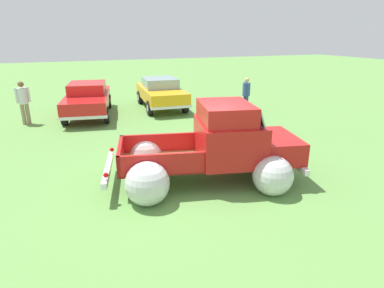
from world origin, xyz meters
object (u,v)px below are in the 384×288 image
(show_car_1, at_px, (161,92))
(lane_cone_0, at_px, (196,141))
(show_car_0, at_px, (88,98))
(spectator_1, at_px, (246,93))
(vintage_pickup_truck, at_px, (218,151))
(spectator_0, at_px, (23,100))

(show_car_1, xyz_separation_m, lane_cone_0, (-0.72, -6.30, -0.47))
(show_car_0, height_order, show_car_1, same)
(show_car_0, bearing_deg, lane_cone_0, 34.10)
(show_car_0, distance_m, spectator_1, 7.06)
(show_car_0, bearing_deg, show_car_1, 105.66)
(show_car_1, bearing_deg, spectator_1, 58.54)
(vintage_pickup_truck, bearing_deg, spectator_0, 135.66)
(spectator_1, bearing_deg, vintage_pickup_truck, 58.93)
(vintage_pickup_truck, xyz_separation_m, show_car_0, (-2.39, 8.08, 0.03))
(show_car_0, bearing_deg, vintage_pickup_truck, 26.20)
(vintage_pickup_truck, xyz_separation_m, lane_cone_0, (0.30, 2.14, -0.45))
(show_car_1, bearing_deg, spectator_0, -77.18)
(vintage_pickup_truck, bearing_deg, show_car_1, 95.80)
(spectator_1, height_order, lane_cone_0, spectator_1)
(vintage_pickup_truck, relative_size, show_car_1, 1.14)
(show_car_0, xyz_separation_m, show_car_1, (3.42, 0.36, -0.00))
(show_car_1, distance_m, lane_cone_0, 6.36)
(spectator_1, bearing_deg, show_car_0, -11.84)
(spectator_1, bearing_deg, spectator_0, -4.13)
(lane_cone_0, bearing_deg, spectator_1, 43.97)
(spectator_1, distance_m, lane_cone_0, 5.69)
(spectator_0, xyz_separation_m, spectator_1, (9.23, -1.44, -0.08))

